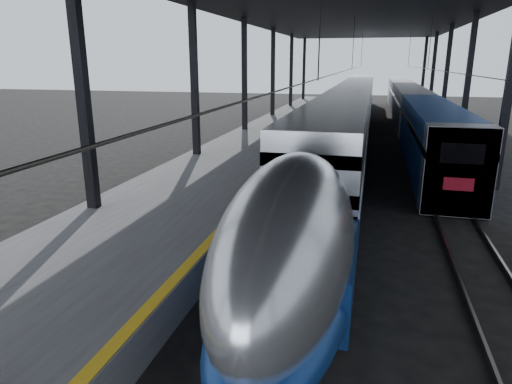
% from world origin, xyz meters
% --- Properties ---
extents(ground, '(160.00, 160.00, 0.00)m').
position_xyz_m(ground, '(0.00, 0.00, 0.00)').
color(ground, black).
rests_on(ground, ground).
extents(platform, '(6.00, 80.00, 1.00)m').
position_xyz_m(platform, '(-3.50, 20.00, 0.50)').
color(platform, '#4C4C4F').
rests_on(platform, ground).
extents(yellow_strip, '(0.30, 80.00, 0.01)m').
position_xyz_m(yellow_strip, '(-0.70, 20.00, 1.00)').
color(yellow_strip, gold).
rests_on(yellow_strip, platform).
extents(rails, '(6.52, 80.00, 0.16)m').
position_xyz_m(rails, '(4.50, 20.00, 0.08)').
color(rails, slate).
rests_on(rails, ground).
extents(canopy, '(18.00, 75.00, 9.47)m').
position_xyz_m(canopy, '(1.90, 20.00, 9.12)').
color(canopy, black).
rests_on(canopy, ground).
extents(tgv_train, '(2.89, 65.20, 4.15)m').
position_xyz_m(tgv_train, '(2.00, 28.19, 1.94)').
color(tgv_train, '#B6B9BE').
rests_on(tgv_train, ground).
extents(second_train, '(2.63, 56.05, 3.62)m').
position_xyz_m(second_train, '(7.00, 37.09, 1.84)').
color(second_train, '#164291').
rests_on(second_train, ground).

